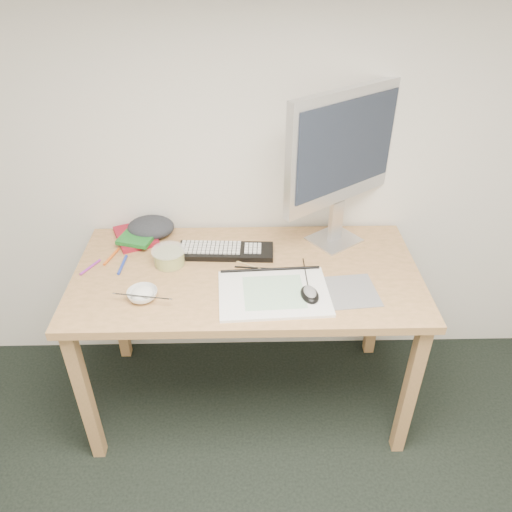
% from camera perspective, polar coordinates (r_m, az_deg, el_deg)
% --- Properties ---
extents(desk, '(1.40, 0.70, 0.75)m').
position_cam_1_polar(desk, '(2.07, -1.03, -3.62)').
color(desk, tan).
rests_on(desk, ground).
extents(mousepad, '(0.24, 0.23, 0.00)m').
position_cam_1_polar(mousepad, '(1.95, 10.37, -4.03)').
color(mousepad, gray).
rests_on(mousepad, desk).
extents(sketchpad, '(0.43, 0.32, 0.01)m').
position_cam_1_polar(sketchpad, '(1.90, 2.05, -4.28)').
color(sketchpad, white).
rests_on(sketchpad, desk).
extents(keyboard, '(0.41, 0.15, 0.02)m').
position_cam_1_polar(keyboard, '(2.13, -3.47, 0.55)').
color(keyboard, black).
rests_on(keyboard, desk).
extents(monitor, '(0.49, 0.37, 0.67)m').
position_cam_1_polar(monitor, '(2.06, 9.92, 11.68)').
color(monitor, silver).
rests_on(monitor, desk).
extents(mouse, '(0.08, 0.12, 0.04)m').
position_cam_1_polar(mouse, '(1.88, 6.17, -4.13)').
color(mouse, black).
rests_on(mouse, sketchpad).
extents(rice_bowl, '(0.12, 0.12, 0.04)m').
position_cam_1_polar(rice_bowl, '(1.92, -12.84, -4.35)').
color(rice_bowl, white).
rests_on(rice_bowl, desk).
extents(chopsticks, '(0.22, 0.05, 0.02)m').
position_cam_1_polar(chopsticks, '(1.88, -12.85, -4.52)').
color(chopsticks, silver).
rests_on(chopsticks, rice_bowl).
extents(fruit_tub, '(0.14, 0.14, 0.07)m').
position_cam_1_polar(fruit_tub, '(2.08, -9.91, -0.09)').
color(fruit_tub, '#D0CD49').
rests_on(fruit_tub, desk).
extents(book_red, '(0.23, 0.26, 0.02)m').
position_cam_1_polar(book_red, '(2.29, -13.56, 2.22)').
color(book_red, maroon).
rests_on(book_red, desk).
extents(book_green, '(0.19, 0.23, 0.02)m').
position_cam_1_polar(book_green, '(2.26, -13.06, 2.47)').
color(book_green, '#196723').
rests_on(book_green, book_red).
extents(cloth_lump, '(0.18, 0.15, 0.07)m').
position_cam_1_polar(cloth_lump, '(2.29, -11.93, 3.22)').
color(cloth_lump, '#2A2B32').
rests_on(cloth_lump, desk).
extents(pencil_pink, '(0.16, 0.02, 0.01)m').
position_cam_1_polar(pencil_pink, '(2.10, -1.29, -0.13)').
color(pencil_pink, '#D1688E').
rests_on(pencil_pink, desk).
extents(pencil_tan, '(0.15, 0.09, 0.01)m').
position_cam_1_polar(pencil_tan, '(2.06, -1.36, -0.88)').
color(pencil_tan, tan).
rests_on(pencil_tan, desk).
extents(pencil_black, '(0.18, 0.03, 0.01)m').
position_cam_1_polar(pencil_black, '(2.04, 0.13, -1.38)').
color(pencil_black, black).
rests_on(pencil_black, desk).
extents(marker_blue, '(0.02, 0.13, 0.01)m').
position_cam_1_polar(marker_blue, '(2.12, -15.02, -0.96)').
color(marker_blue, '#1E35A7').
rests_on(marker_blue, desk).
extents(marker_orange, '(0.05, 0.12, 0.01)m').
position_cam_1_polar(marker_orange, '(2.19, -16.19, -0.05)').
color(marker_orange, '#DC5C19').
rests_on(marker_orange, desk).
extents(marker_purple, '(0.06, 0.11, 0.01)m').
position_cam_1_polar(marker_purple, '(2.15, -18.42, -1.22)').
color(marker_purple, purple).
rests_on(marker_purple, desk).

